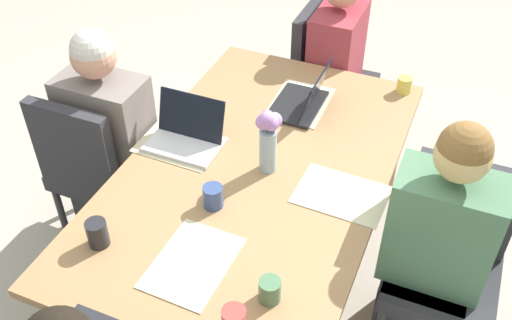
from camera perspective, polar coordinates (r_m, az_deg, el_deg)
ground_plane at (r=3.00m, az=0.00°, el=-11.32°), size 10.00×10.00×0.00m
dining_table at (r=2.53m, az=0.00°, el=-2.12°), size 1.82×1.08×0.72m
chair_far_left_mid at (r=2.57m, az=18.25°, el=-8.75°), size 0.44×0.44×0.90m
person_far_left_mid at (r=2.49m, az=16.76°, el=-9.21°), size 0.36×0.40×1.19m
chair_head_left_left_far at (r=3.54m, az=6.67°, el=8.33°), size 0.44×0.44×0.90m
person_head_left_left_far at (r=3.46m, az=7.58°, el=7.96°), size 0.40×0.36×1.19m
chair_near_right_near at (r=2.95m, az=-15.40°, el=-0.37°), size 0.44×0.44×0.90m
person_near_right_near at (r=2.95m, az=-13.74°, el=0.61°), size 0.36×0.40×1.19m
flower_vase at (r=2.37m, az=1.21°, el=2.45°), size 0.10×0.10×0.30m
placemat_head_right_left_near at (r=2.13m, az=-6.19°, el=-9.91°), size 0.37×0.27×0.00m
placemat_far_left_mid at (r=2.39m, az=8.30°, el=-3.33°), size 0.27×0.37×0.00m
placemat_head_left_left_far at (r=2.88m, az=4.29°, el=5.57°), size 0.36×0.27×0.00m
placemat_near_right_near at (r=2.63m, az=-7.44°, el=1.49°), size 0.27×0.36×0.00m
laptop_near_right_near at (r=2.61m, az=-6.79°, el=2.38°), size 0.22×0.32×0.21m
laptop_head_left_left_far at (r=2.82m, az=4.57°, el=5.78°), size 0.32×0.22×0.21m
coffee_mug_near_left at (r=1.99m, az=1.34°, el=-12.54°), size 0.08×0.08×0.09m
coffee_mug_near_right at (r=2.22m, az=-15.17°, el=-6.90°), size 0.08×0.08×0.11m
coffee_mug_centre_left at (r=2.29m, az=-4.21°, el=-3.57°), size 0.08×0.08×0.09m
coffee_mug_centre_right at (r=3.02m, az=14.23°, el=7.10°), size 0.07×0.07×0.08m
coffee_mug_far_left at (r=1.93m, az=-2.16°, el=-15.26°), size 0.08×0.08×0.09m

